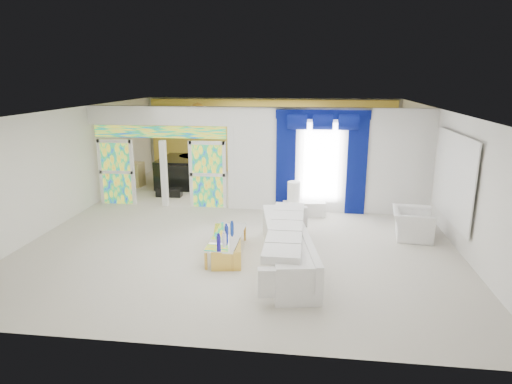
# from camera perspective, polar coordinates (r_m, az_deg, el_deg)

# --- Properties ---
(floor) EXTENTS (12.00, 12.00, 0.00)m
(floor) POSITION_cam_1_polar(r_m,az_deg,el_deg) (12.20, -0.70, -3.51)
(floor) COLOR #B7AF9E
(floor) RESTS_ON ground
(dividing_wall) EXTENTS (5.70, 0.18, 3.00)m
(dividing_wall) POSITION_cam_1_polar(r_m,az_deg,el_deg) (12.70, 9.58, 4.02)
(dividing_wall) COLOR white
(dividing_wall) RESTS_ON ground
(dividing_header) EXTENTS (4.30, 0.18, 0.55)m
(dividing_header) POSITION_cam_1_polar(r_m,az_deg,el_deg) (13.28, -12.59, 9.68)
(dividing_header) COLOR white
(dividing_header) RESTS_ON dividing_wall
(stained_panel_left) EXTENTS (0.95, 0.04, 2.00)m
(stained_panel_left) POSITION_cam_1_polar(r_m,az_deg,el_deg) (14.06, -17.68, 2.49)
(stained_panel_left) COLOR #994C3F
(stained_panel_left) RESTS_ON ground
(stained_panel_right) EXTENTS (0.95, 0.04, 2.00)m
(stained_panel_right) POSITION_cam_1_polar(r_m,az_deg,el_deg) (13.14, -6.29, 2.27)
(stained_panel_right) COLOR #994C3F
(stained_panel_right) RESTS_ON ground
(stained_transom) EXTENTS (4.00, 0.05, 0.35)m
(stained_transom) POSITION_cam_1_polar(r_m,az_deg,el_deg) (13.33, -12.47, 7.65)
(stained_transom) COLOR #994C3F
(stained_transom) RESTS_ON dividing_header
(window_pane) EXTENTS (1.00, 0.02, 2.30)m
(window_pane) POSITION_cam_1_polar(r_m,az_deg,el_deg) (12.60, 8.45, 3.75)
(window_pane) COLOR white
(window_pane) RESTS_ON dividing_wall
(blue_drape_left) EXTENTS (0.55, 0.10, 2.80)m
(blue_drape_left) POSITION_cam_1_polar(r_m,az_deg,el_deg) (12.59, 3.89, 3.64)
(blue_drape_left) COLOR #031446
(blue_drape_left) RESTS_ON ground
(blue_drape_right) EXTENTS (0.55, 0.10, 2.80)m
(blue_drape_right) POSITION_cam_1_polar(r_m,az_deg,el_deg) (12.64, 12.99, 3.33)
(blue_drape_right) COLOR #031446
(blue_drape_right) RESTS_ON ground
(blue_pelmet) EXTENTS (2.60, 0.12, 0.25)m
(blue_pelmet) POSITION_cam_1_polar(r_m,az_deg,el_deg) (12.38, 8.70, 9.95)
(blue_pelmet) COLOR #031446
(blue_pelmet) RESTS_ON dividing_wall
(wall_mirror) EXTENTS (0.04, 2.70, 1.90)m
(wall_mirror) POSITION_cam_1_polar(r_m,az_deg,el_deg) (11.23, 24.36, 1.72)
(wall_mirror) COLOR white
(wall_mirror) RESTS_ON ground
(gold_curtains) EXTENTS (9.70, 0.12, 2.90)m
(gold_curtains) POSITION_cam_1_polar(r_m,az_deg,el_deg) (17.59, 1.91, 7.21)
(gold_curtains) COLOR gold
(gold_curtains) RESTS_ON ground
(white_sofa) EXTENTS (1.43, 3.87, 0.72)m
(white_sofa) POSITION_cam_1_polar(r_m,az_deg,el_deg) (9.34, 4.06, -7.09)
(white_sofa) COLOR silver
(white_sofa) RESTS_ON ground
(coffee_table) EXTENTS (0.90, 1.90, 0.41)m
(coffee_table) POSITION_cam_1_polar(r_m,az_deg,el_deg) (9.83, -3.79, -6.93)
(coffee_table) COLOR gold
(coffee_table) RESTS_ON ground
(console_table) EXTENTS (1.22, 0.52, 0.39)m
(console_table) POSITION_cam_1_polar(r_m,az_deg,el_deg) (12.52, 6.27, -2.17)
(console_table) COLOR white
(console_table) RESTS_ON ground
(table_lamp) EXTENTS (0.36, 0.36, 0.58)m
(table_lamp) POSITION_cam_1_polar(r_m,az_deg,el_deg) (12.39, 4.94, 0.03)
(table_lamp) COLOR white
(table_lamp) RESTS_ON console_table
(armchair) EXTENTS (1.07, 1.19, 0.70)m
(armchair) POSITION_cam_1_polar(r_m,az_deg,el_deg) (11.38, 19.64, -3.92)
(armchair) COLOR silver
(armchair) RESTS_ON ground
(grand_piano) EXTENTS (1.53, 1.99, 1.00)m
(grand_piano) POSITION_cam_1_polar(r_m,az_deg,el_deg) (16.08, -9.53, 2.66)
(grand_piano) COLOR black
(grand_piano) RESTS_ON ground
(piano_bench) EXTENTS (0.83, 0.33, 0.28)m
(piano_bench) POSITION_cam_1_polar(r_m,az_deg,el_deg) (14.68, -11.23, -0.04)
(piano_bench) COLOR black
(piano_bench) RESTS_ON ground
(tv_console) EXTENTS (0.64, 0.59, 0.86)m
(tv_console) POSITION_cam_1_polar(r_m,az_deg,el_deg) (16.28, -15.56, 2.21)
(tv_console) COLOR #A18C50
(tv_console) RESTS_ON ground
(chandelier) EXTENTS (0.60, 0.60, 0.60)m
(chandelier) POSITION_cam_1_polar(r_m,az_deg,el_deg) (15.41, -7.62, 10.30)
(chandelier) COLOR gold
(chandelier) RESTS_ON ceiling
(decanters) EXTENTS (0.20, 1.15, 0.23)m
(decanters) POSITION_cam_1_polar(r_m,az_deg,el_deg) (9.68, -4.07, -5.42)
(decanters) COLOR silver
(decanters) RESTS_ON coffee_table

